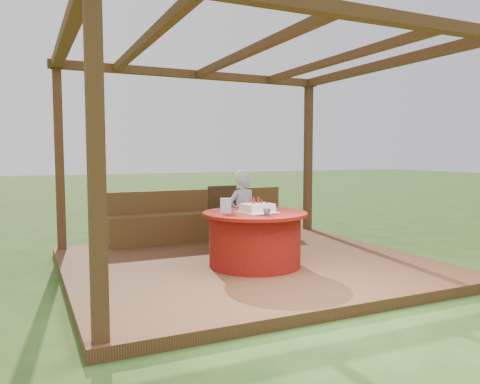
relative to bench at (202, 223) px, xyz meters
name	(u,v)px	position (x,y,z in m)	size (l,w,h in m)	color
ground	(248,270)	(0.00, -1.72, -0.38)	(60.00, 60.00, 0.00)	#2D4F1A
deck	(248,265)	(0.00, -1.72, -0.32)	(4.50, 4.00, 0.12)	brown
pergola	(248,82)	(0.00, -1.72, 2.02)	(4.50, 4.00, 2.72)	brown
bench	(202,223)	(0.00, 0.00, 0.00)	(3.00, 0.42, 0.80)	brown
table	(255,239)	(-0.04, -1.98, 0.08)	(1.29, 1.29, 0.67)	maroon
chair	(226,213)	(0.10, -0.77, 0.25)	(0.48, 0.48, 0.91)	#3A2612
elderly_woman	(242,211)	(0.13, -1.26, 0.33)	(0.43, 0.30, 1.16)	#A9CBFA
birthday_cake	(257,208)	(-0.02, -2.02, 0.46)	(0.45, 0.45, 0.18)	white
gift_bag	(226,206)	(-0.40, -1.92, 0.50)	(0.13, 0.08, 0.18)	pink
drinking_glass	(267,212)	(-0.07, -2.35, 0.45)	(0.09, 0.09, 0.08)	silver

